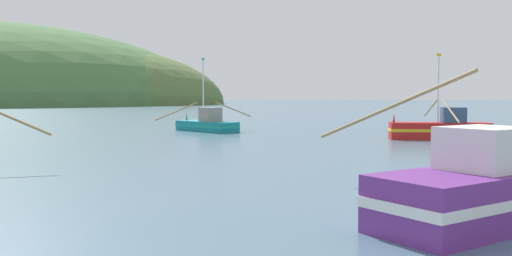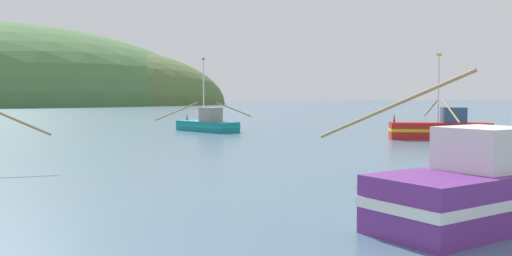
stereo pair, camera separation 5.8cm
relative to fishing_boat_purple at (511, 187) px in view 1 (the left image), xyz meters
The scene contains 4 objects.
hill_mid_left 189.13m from the fishing_boat_purple, 117.88° to the left, with size 109.46×87.57×41.51m, color #516B38.
fishing_boat_purple is the anchor object (origin of this frame).
fishing_boat_teal 37.86m from the fishing_boat_purple, 113.31° to the left, with size 7.46×8.68×6.84m.
fishing_boat_red 27.77m from the fishing_boat_purple, 80.65° to the left, with size 7.54×11.45×6.57m.
Camera 1 is at (9.70, -5.82, 3.52)m, focal length 38.79 mm.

